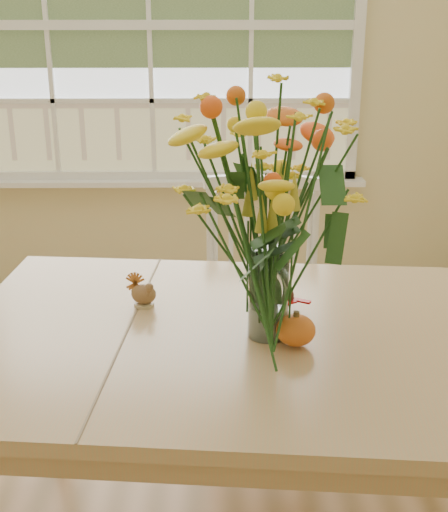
{
  "coord_description": "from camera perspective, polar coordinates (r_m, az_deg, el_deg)",
  "views": [
    {
      "loc": [
        0.36,
        -1.66,
        1.7
      ],
      "look_at": [
        0.38,
        0.09,
        1.03
      ],
      "focal_mm": 48.0,
      "sensor_mm": 36.0,
      "label": 1
    }
  ],
  "objects": [
    {
      "name": "wall_back",
      "position": [
        3.94,
        -6.1,
        15.72
      ],
      "size": [
        4.0,
        0.02,
        2.7
      ],
      "primitive_type": "cube",
      "color": "beige",
      "rests_on": "floor"
    },
    {
      "name": "window",
      "position": [
        3.89,
        -6.26,
        18.33
      ],
      "size": [
        2.42,
        0.12,
        1.74
      ],
      "color": "silver",
      "rests_on": "wall_back"
    },
    {
      "name": "dining_table",
      "position": [
        1.98,
        0.01,
        -8.68
      ],
      "size": [
        1.6,
        1.21,
        0.81
      ],
      "rotation": [
        0.0,
        0.0,
        -0.09
      ],
      "color": "tan",
      "rests_on": "floor"
    },
    {
      "name": "windsor_chair",
      "position": [
        2.77,
        3.12,
        -3.29
      ],
      "size": [
        0.49,
        0.47,
        1.01
      ],
      "rotation": [
        0.0,
        0.0,
        -0.06
      ],
      "color": "white",
      "rests_on": "floor"
    },
    {
      "name": "flower_vase",
      "position": [
        1.78,
        3.88,
        4.1
      ],
      "size": [
        0.52,
        0.52,
        0.62
      ],
      "color": "white",
      "rests_on": "dining_table"
    },
    {
      "name": "pumpkin",
      "position": [
        1.85,
        5.99,
        -6.29
      ],
      "size": [
        0.11,
        0.11,
        0.08
      ],
      "primitive_type": "ellipsoid",
      "color": "#D55C19",
      "rests_on": "dining_table"
    },
    {
      "name": "turkey_figurine",
      "position": [
        2.09,
        -6.71,
        -3.18
      ],
      "size": [
        0.09,
        0.07,
        0.1
      ],
      "rotation": [
        0.0,
        0.0,
        -0.21
      ],
      "color": "#CCB78C",
      "rests_on": "dining_table"
    },
    {
      "name": "dark_gourd",
      "position": [
        2.06,
        4.64,
        -3.46
      ],
      "size": [
        0.13,
        0.09,
        0.08
      ],
      "color": "#38160F",
      "rests_on": "dining_table"
    }
  ]
}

